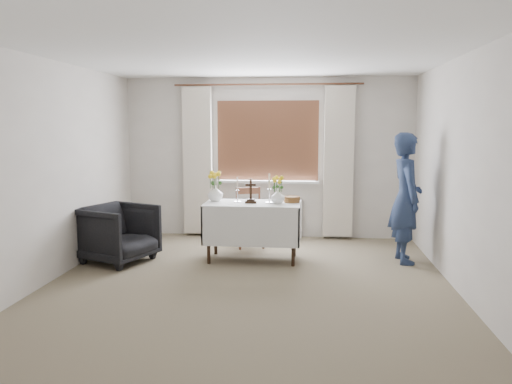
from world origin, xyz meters
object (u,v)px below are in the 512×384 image
armchair (119,233)px  flower_vase_right (278,196)px  flower_vase_left (215,193)px  altar_table (253,231)px  wooden_cross (251,191)px  wooden_chair (250,218)px  person (406,198)px

armchair → flower_vase_right: 2.12m
flower_vase_left → flower_vase_right: (0.84, -0.12, -0.01)m
altar_table → wooden_cross: 0.54m
wooden_chair → armchair: bearing=-163.8°
wooden_chair → wooden_cross: (0.10, -0.74, 0.49)m
wooden_chair → flower_vase_right: (0.45, -0.76, 0.43)m
flower_vase_left → armchair: bearing=-163.4°
altar_table → flower_vase_left: bearing=170.0°
armchair → flower_vase_left: (1.21, 0.36, 0.49)m
altar_table → wooden_cross: (-0.02, -0.02, 0.54)m
wooden_chair → flower_vase_left: flower_vase_left is taller
armchair → flower_vase_right: size_ratio=4.42×
flower_vase_left → altar_table: bearing=-10.0°
wooden_chair → wooden_cross: size_ratio=2.70×
armchair → person: (3.68, 0.41, 0.46)m
altar_table → flower_vase_right: 0.58m
person → wooden_chair: bearing=68.5°
person → flower_vase_left: bearing=85.4°
person → flower_vase_right: person is taller
wooden_chair → flower_vase_left: (-0.38, -0.64, 0.44)m
flower_vase_left → flower_vase_right: size_ratio=1.13×
person → flower_vase_right: 1.65m
wooden_chair → wooden_cross: bearing=-98.1°
person → wooden_cross: person is taller
person → flower_vase_left: size_ratio=7.99×
flower_vase_left → flower_vase_right: bearing=-8.2°
altar_table → wooden_chair: (-0.12, 0.73, 0.05)m
wooden_chair → wooden_cross: 0.90m
flower_vase_right → wooden_chair: bearing=120.8°
flower_vase_right → wooden_cross: bearing=177.6°
wooden_chair → armchair: (-1.59, -1.00, -0.05)m
wooden_chair → flower_vase_left: 0.86m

